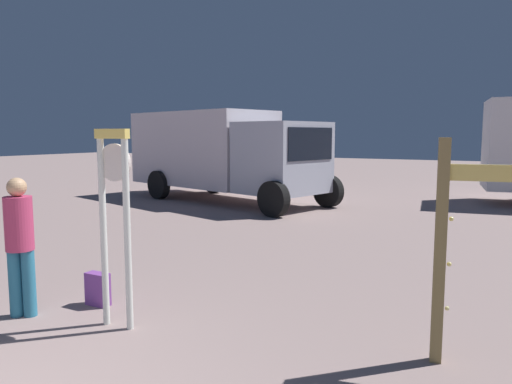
{
  "coord_description": "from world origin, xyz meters",
  "views": [
    {
      "loc": [
        3.13,
        -1.15,
        2.03
      ],
      "look_at": [
        -0.21,
        5.04,
        1.2
      ],
      "focal_mm": 34.17,
      "sensor_mm": 36.0,
      "label": 1
    }
  ],
  "objects_px": {
    "box_truck_far": "(220,151)",
    "person_near_clock": "(20,240)",
    "backpack": "(98,289)",
    "standing_clock": "(115,208)",
    "arrow_sign": "(482,216)"
  },
  "relations": [
    {
      "from": "box_truck_far",
      "to": "person_near_clock",
      "type": "bearing_deg",
      "value": -70.47
    },
    {
      "from": "person_near_clock",
      "to": "backpack",
      "type": "distance_m",
      "value": 1.06
    },
    {
      "from": "standing_clock",
      "to": "arrow_sign",
      "type": "bearing_deg",
      "value": 13.31
    },
    {
      "from": "standing_clock",
      "to": "arrow_sign",
      "type": "height_order",
      "value": "standing_clock"
    },
    {
      "from": "standing_clock",
      "to": "arrow_sign",
      "type": "xyz_separation_m",
      "value": [
        3.41,
        0.81,
        0.08
      ]
    },
    {
      "from": "person_near_clock",
      "to": "backpack",
      "type": "bearing_deg",
      "value": 54.42
    },
    {
      "from": "arrow_sign",
      "to": "person_near_clock",
      "type": "bearing_deg",
      "value": -166.52
    },
    {
      "from": "backpack",
      "to": "person_near_clock",
      "type": "bearing_deg",
      "value": -125.58
    },
    {
      "from": "standing_clock",
      "to": "person_near_clock",
      "type": "xyz_separation_m",
      "value": [
        -1.15,
        -0.29,
        -0.39
      ]
    },
    {
      "from": "standing_clock",
      "to": "backpack",
      "type": "distance_m",
      "value": 1.33
    },
    {
      "from": "backpack",
      "to": "box_truck_far",
      "type": "relative_size",
      "value": 0.05
    },
    {
      "from": "standing_clock",
      "to": "person_near_clock",
      "type": "height_order",
      "value": "standing_clock"
    },
    {
      "from": "box_truck_far",
      "to": "backpack",
      "type": "bearing_deg",
      "value": -66.42
    },
    {
      "from": "standing_clock",
      "to": "box_truck_far",
      "type": "relative_size",
      "value": 0.28
    },
    {
      "from": "person_near_clock",
      "to": "box_truck_far",
      "type": "relative_size",
      "value": 0.21
    }
  ]
}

